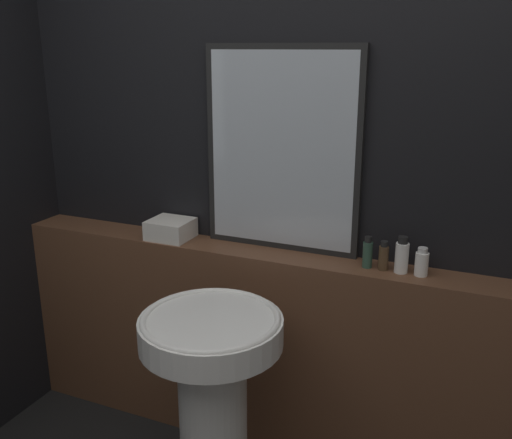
{
  "coord_description": "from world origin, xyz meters",
  "views": [
    {
      "loc": [
        0.79,
        -0.72,
        1.77
      ],
      "look_at": [
        -0.08,
        1.27,
        1.1
      ],
      "focal_mm": 40.0,
      "sensor_mm": 36.0,
      "label": 1
    }
  ],
  "objects_px": {
    "shampoo_bottle": "(368,253)",
    "mirror": "(282,151)",
    "body_wash_bottle": "(422,263)",
    "conditioner_bottle": "(384,257)",
    "pedestal_sink": "(213,392)",
    "towel_stack": "(171,229)",
    "lotion_bottle": "(402,256)"
  },
  "relations": [
    {
      "from": "towel_stack",
      "to": "mirror",
      "type": "bearing_deg",
      "value": 8.73
    },
    {
      "from": "pedestal_sink",
      "to": "lotion_bottle",
      "type": "bearing_deg",
      "value": 41.26
    },
    {
      "from": "towel_stack",
      "to": "body_wash_bottle",
      "type": "bearing_deg",
      "value": 0.0
    },
    {
      "from": "lotion_bottle",
      "to": "body_wash_bottle",
      "type": "distance_m",
      "value": 0.08
    },
    {
      "from": "pedestal_sink",
      "to": "conditioner_bottle",
      "type": "relative_size",
      "value": 7.36
    },
    {
      "from": "mirror",
      "to": "body_wash_bottle",
      "type": "relative_size",
      "value": 7.64
    },
    {
      "from": "mirror",
      "to": "body_wash_bottle",
      "type": "height_order",
      "value": "mirror"
    },
    {
      "from": "conditioner_bottle",
      "to": "lotion_bottle",
      "type": "xyz_separation_m",
      "value": [
        0.07,
        0.0,
        0.01
      ]
    },
    {
      "from": "towel_stack",
      "to": "shampoo_bottle",
      "type": "height_order",
      "value": "shampoo_bottle"
    },
    {
      "from": "conditioner_bottle",
      "to": "lotion_bottle",
      "type": "height_order",
      "value": "lotion_bottle"
    },
    {
      "from": "mirror",
      "to": "towel_stack",
      "type": "xyz_separation_m",
      "value": [
        -0.5,
        -0.08,
        -0.38
      ]
    },
    {
      "from": "mirror",
      "to": "body_wash_bottle",
      "type": "xyz_separation_m",
      "value": [
        0.6,
        -0.08,
        -0.37
      ]
    },
    {
      "from": "shampoo_bottle",
      "to": "lotion_bottle",
      "type": "bearing_deg",
      "value": -0.0
    },
    {
      "from": "pedestal_sink",
      "to": "towel_stack",
      "type": "bearing_deg",
      "value": 133.01
    },
    {
      "from": "mirror",
      "to": "lotion_bottle",
      "type": "relative_size",
      "value": 5.87
    },
    {
      "from": "conditioner_bottle",
      "to": "body_wash_bottle",
      "type": "relative_size",
      "value": 1.06
    },
    {
      "from": "towel_stack",
      "to": "conditioner_bottle",
      "type": "distance_m",
      "value": 0.96
    },
    {
      "from": "lotion_bottle",
      "to": "pedestal_sink",
      "type": "bearing_deg",
      "value": -138.74
    },
    {
      "from": "lotion_bottle",
      "to": "mirror",
      "type": "bearing_deg",
      "value": 171.64
    },
    {
      "from": "pedestal_sink",
      "to": "body_wash_bottle",
      "type": "xyz_separation_m",
      "value": [
        0.64,
        0.5,
        0.43
      ]
    },
    {
      "from": "pedestal_sink",
      "to": "lotion_bottle",
      "type": "relative_size",
      "value": 5.96
    },
    {
      "from": "shampoo_bottle",
      "to": "body_wash_bottle",
      "type": "bearing_deg",
      "value": -0.0
    },
    {
      "from": "body_wash_bottle",
      "to": "lotion_bottle",
      "type": "bearing_deg",
      "value": 180.0
    },
    {
      "from": "pedestal_sink",
      "to": "mirror",
      "type": "relative_size",
      "value": 1.02
    },
    {
      "from": "mirror",
      "to": "pedestal_sink",
      "type": "bearing_deg",
      "value": -93.98
    },
    {
      "from": "mirror",
      "to": "body_wash_bottle",
      "type": "distance_m",
      "value": 0.71
    },
    {
      "from": "pedestal_sink",
      "to": "shampoo_bottle",
      "type": "xyz_separation_m",
      "value": [
        0.43,
        0.5,
        0.44
      ]
    },
    {
      "from": "shampoo_bottle",
      "to": "mirror",
      "type": "bearing_deg",
      "value": 168.93
    },
    {
      "from": "towel_stack",
      "to": "body_wash_bottle",
      "type": "relative_size",
      "value": 1.69
    },
    {
      "from": "conditioner_bottle",
      "to": "shampoo_bottle",
      "type": "bearing_deg",
      "value": 180.0
    },
    {
      "from": "conditioner_bottle",
      "to": "body_wash_bottle",
      "type": "distance_m",
      "value": 0.14
    },
    {
      "from": "mirror",
      "to": "towel_stack",
      "type": "height_order",
      "value": "mirror"
    }
  ]
}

